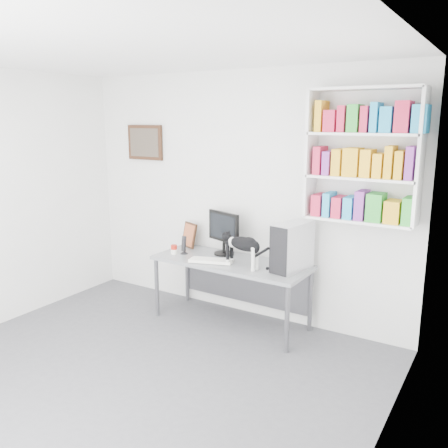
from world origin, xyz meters
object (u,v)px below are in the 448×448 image
object	(u,v)px
monitor	(224,233)
leaning_print	(189,235)
desk	(231,292)
pc_tower	(292,247)
cat	(243,252)
bookshelf	(363,156)
soup_can	(174,249)
keyboard	(211,261)
speaker	(184,245)

from	to	relation	value
monitor	leaning_print	bearing A→B (deg)	-168.72
desk	pc_tower	distance (m)	0.90
leaning_print	cat	distance (m)	0.99
bookshelf	cat	world-z (taller)	bookshelf
soup_can	cat	xyz separation A→B (m)	(0.90, -0.03, 0.12)
desk	soup_can	world-z (taller)	soup_can
keyboard	soup_can	size ratio (longest dim) A/B	4.40
leaning_print	speaker	bearing A→B (deg)	-44.11
monitor	pc_tower	xyz separation A→B (m)	(0.87, -0.12, -0.01)
pc_tower	monitor	bearing A→B (deg)	-177.06
desk	pc_tower	world-z (taller)	pc_tower
bookshelf	desk	size ratio (longest dim) A/B	0.73
keyboard	speaker	size ratio (longest dim) A/B	2.16
soup_can	bookshelf	bearing A→B (deg)	9.67
cat	keyboard	bearing A→B (deg)	-166.30
leaning_print	soup_can	bearing A→B (deg)	-63.13
speaker	leaning_print	xyz separation A→B (m)	(-0.12, 0.27, 0.04)
desk	monitor	bearing A→B (deg)	139.31
speaker	soup_can	size ratio (longest dim) A/B	2.04
speaker	cat	size ratio (longest dim) A/B	0.39
desk	cat	bearing A→B (deg)	-29.36
speaker	cat	bearing A→B (deg)	-15.11
monitor	soup_can	distance (m)	0.59
bookshelf	leaning_print	xyz separation A→B (m)	(-1.97, 0.00, -0.99)
speaker	bookshelf	bearing A→B (deg)	-0.54
bookshelf	speaker	size ratio (longest dim) A/B	5.92
bookshelf	soup_can	bearing A→B (deg)	-170.33
keyboard	speaker	distance (m)	0.46
desk	leaning_print	bearing A→B (deg)	163.16
bookshelf	cat	distance (m)	1.47
keyboard	soup_can	world-z (taller)	soup_can
desk	bookshelf	bearing A→B (deg)	11.30
bookshelf	leaning_print	distance (m)	2.21
soup_can	monitor	bearing A→B (deg)	29.53
leaning_print	soup_can	xyz separation A→B (m)	(0.03, -0.33, -0.10)
pc_tower	soup_can	world-z (taller)	pc_tower
bookshelf	pc_tower	distance (m)	1.09
speaker	desk	bearing A→B (deg)	-4.86
keyboard	desk	bearing A→B (deg)	26.97
cat	leaning_print	bearing A→B (deg)	169.17
speaker	soup_can	xyz separation A→B (m)	(-0.09, -0.06, -0.05)
leaning_print	cat	size ratio (longest dim) A/B	0.55
keyboard	leaning_print	world-z (taller)	leaning_print
desk	keyboard	size ratio (longest dim) A/B	3.75
pc_tower	soup_can	bearing A→B (deg)	-162.74
soup_can	cat	world-z (taller)	cat
pc_tower	soup_can	distance (m)	1.38
desk	speaker	size ratio (longest dim) A/B	8.10
bookshelf	keyboard	world-z (taller)	bookshelf
pc_tower	speaker	distance (m)	1.27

